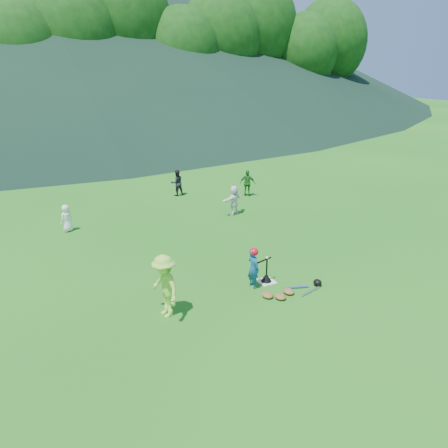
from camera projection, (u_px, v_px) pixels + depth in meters
name	position (u px, v px, depth m)	size (l,w,h in m)	color
ground	(266.00, 282.00, 12.14)	(120.00, 120.00, 0.00)	#166216
home_plate	(266.00, 281.00, 12.14)	(0.45, 0.45, 0.02)	silver
baseball	(267.00, 258.00, 11.89)	(0.08, 0.08, 0.08)	white
batter_child	(253.00, 268.00, 11.69)	(0.41, 0.27, 1.12)	navy
adult_coach	(165.00, 286.00, 10.27)	(1.01, 0.58, 1.57)	#9BDE41
fielder_a	(67.00, 218.00, 15.63)	(0.48, 0.32, 0.99)	white
fielder_b	(177.00, 183.00, 19.85)	(0.58, 0.45, 1.19)	black
fielder_c	(248.00, 183.00, 19.78)	(0.70, 0.29, 1.19)	#217023
fielder_d	(234.00, 200.00, 17.35)	(1.11, 0.35, 1.19)	white
batting_tee	(266.00, 278.00, 12.10)	(0.30, 0.30, 0.68)	black
batter_gear	(255.00, 252.00, 11.55)	(0.73, 0.26, 0.48)	red
equipment_pile	(289.00, 291.00, 11.50)	(1.80, 0.60, 0.19)	olive
outfield_fence	(75.00, 129.00, 35.07)	(70.07, 0.08, 1.33)	gray
tree_line	(54.00, 32.00, 37.38)	(70.04, 11.40, 14.82)	#382314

